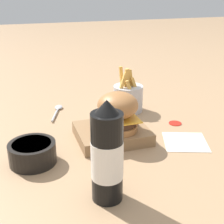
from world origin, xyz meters
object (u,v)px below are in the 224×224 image
object	(u,v)px
burger	(118,111)
ketchup_bottle	(107,156)
side_bowl	(32,152)
fries_basket	(128,97)
serving_board	(112,133)
spoon	(58,109)

from	to	relation	value
burger	ketchup_bottle	distance (m)	0.26
burger	side_bowl	distance (m)	0.25
burger	fries_basket	distance (m)	0.24
serving_board	side_bowl	distance (m)	0.24
burger	side_bowl	world-z (taller)	burger
ketchup_bottle	spoon	bearing A→B (deg)	-87.54
fries_basket	serving_board	bearing A→B (deg)	57.46
spoon	burger	bearing A→B (deg)	-136.55
fries_basket	spoon	size ratio (longest dim) A/B	1.08
fries_basket	side_bowl	size ratio (longest dim) A/B	1.32
fries_basket	spoon	xyz separation A→B (m)	(0.24, -0.07, -0.04)
ketchup_bottle	side_bowl	bearing A→B (deg)	-54.82
fries_basket	spoon	distance (m)	0.25
serving_board	burger	bearing A→B (deg)	124.94
serving_board	spoon	bearing A→B (deg)	-66.38
serving_board	spoon	distance (m)	0.29
serving_board	ketchup_bottle	size ratio (longest dim) A/B	0.91
serving_board	burger	xyz separation A→B (m)	(-0.01, 0.02, 0.07)
burger	spoon	distance (m)	0.32
serving_board	side_bowl	xyz separation A→B (m)	(0.23, 0.06, 0.01)
ketchup_bottle	side_bowl	world-z (taller)	ketchup_bottle
serving_board	fries_basket	size ratio (longest dim) A/B	1.29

